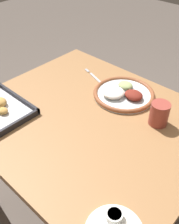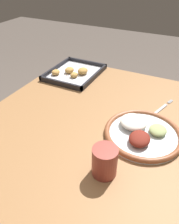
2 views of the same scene
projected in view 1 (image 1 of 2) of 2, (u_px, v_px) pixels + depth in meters
name	position (u px, v px, depth m)	size (l,w,h in m)	color
ground_plane	(89.00, 210.00, 1.59)	(8.00, 8.00, 0.00)	#564C44
dining_table	(89.00, 137.00, 1.20)	(1.00, 0.85, 0.74)	olive
dinner_plate	(123.00, 93.00, 1.23)	(0.29, 0.29, 0.05)	silver
fork	(96.00, 79.00, 1.35)	(0.20, 0.08, 0.00)	#B2B2B7
drinking_cup	(159.00, 114.00, 1.06)	(0.08, 0.08, 0.10)	#993D33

